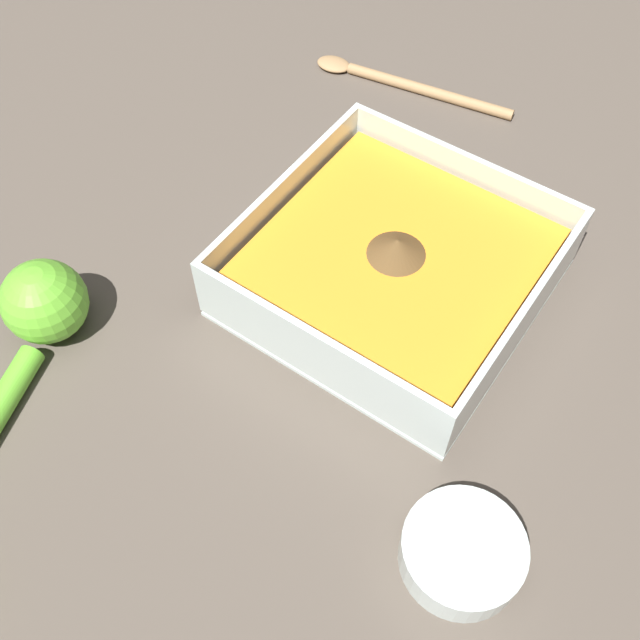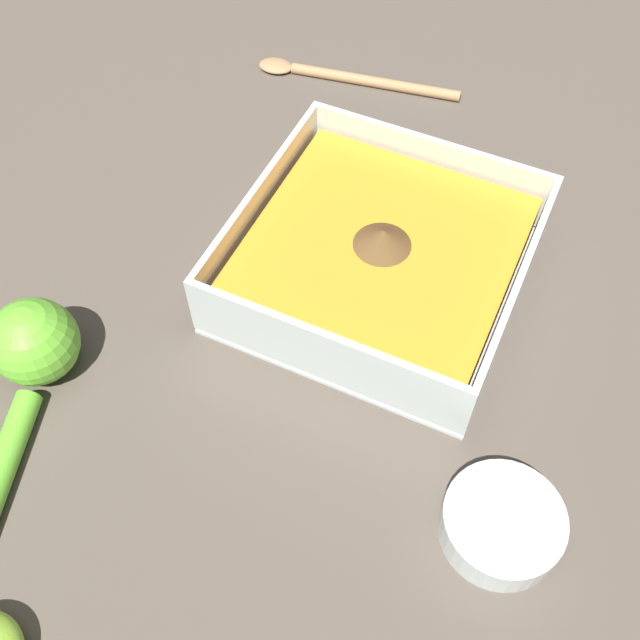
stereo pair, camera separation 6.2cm
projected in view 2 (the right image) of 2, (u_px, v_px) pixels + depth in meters
ground_plane at (406, 316)px, 0.67m from camera, size 4.00×4.00×0.00m
square_dish at (380, 261)px, 0.67m from camera, size 0.25×0.25×0.07m
spice_bowl at (501, 525)px, 0.55m from camera, size 0.09×0.09×0.03m
lemon_squeezer at (29, 361)px, 0.60m from camera, size 0.11×0.21×0.07m
wooden_spoon at (346, 77)px, 0.86m from camera, size 0.24×0.06×0.01m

